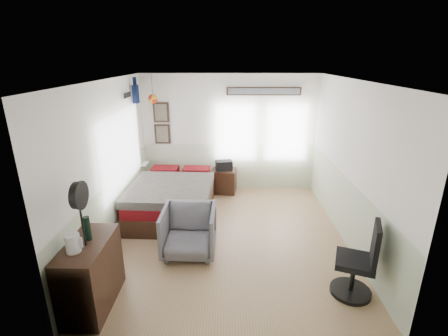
{
  "coord_description": "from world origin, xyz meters",
  "views": [
    {
      "loc": [
        -0.02,
        -5.09,
        3.03
      ],
      "look_at": [
        -0.1,
        0.4,
        1.15
      ],
      "focal_mm": 26.0,
      "sensor_mm": 36.0,
      "label": 1
    }
  ],
  "objects": [
    {
      "name": "dresser",
      "position": [
        -1.74,
        -1.7,
        0.45
      ],
      "size": [
        0.48,
        1.0,
        0.9
      ],
      "primitive_type": "cube",
      "color": "black",
      "rests_on": "ground_plane"
    },
    {
      "name": "room_shell",
      "position": [
        -0.08,
        0.19,
        1.61
      ],
      "size": [
        4.02,
        4.52,
        2.71
      ],
      "color": "silver",
      "rests_on": "ground_plane"
    },
    {
      "name": "stand_fan",
      "position": [
        -1.71,
        -1.75,
        1.54
      ],
      "size": [
        0.09,
        0.34,
        0.82
      ],
      "rotation": [
        0.0,
        0.0,
        -0.02
      ],
      "color": "black",
      "rests_on": "dresser"
    },
    {
      "name": "nightstand",
      "position": [
        -0.12,
        2.02,
        0.28
      ],
      "size": [
        0.61,
        0.52,
        0.55
      ],
      "primitive_type": "cube",
      "rotation": [
        0.0,
        0.0,
        -0.14
      ],
      "color": "black",
      "rests_on": "ground_plane"
    },
    {
      "name": "task_chair",
      "position": [
        1.7,
        -1.47,
        0.44
      ],
      "size": [
        0.61,
        0.61,
        1.08
      ],
      "rotation": [
        0.0,
        0.0,
        -0.35
      ],
      "color": "black",
      "rests_on": "ground_plane"
    },
    {
      "name": "wall_decor",
      "position": [
        -1.1,
        1.96,
        2.1
      ],
      "size": [
        3.55,
        1.32,
        1.44
      ],
      "color": "#301D14",
      "rests_on": "room_shell"
    },
    {
      "name": "bottle",
      "position": [
        -1.74,
        -1.61,
        1.05
      ],
      "size": [
        0.08,
        0.08,
        0.31
      ],
      "primitive_type": "cylinder",
      "color": "black",
      "rests_on": "dresser"
    },
    {
      "name": "bed",
      "position": [
        -1.13,
        0.91,
        0.34
      ],
      "size": [
        1.62,
        2.2,
        0.69
      ],
      "rotation": [
        0.0,
        0.0,
        -0.04
      ],
      "color": "black",
      "rests_on": "ground_plane"
    },
    {
      "name": "black_bag",
      "position": [
        -0.12,
        2.02,
        0.66
      ],
      "size": [
        0.41,
        0.31,
        0.22
      ],
      "primitive_type": "cube",
      "rotation": [
        0.0,
        0.0,
        0.19
      ],
      "color": "black",
      "rests_on": "nightstand"
    },
    {
      "name": "kettle",
      "position": [
        -1.8,
        -1.88,
        1.01
      ],
      "size": [
        0.19,
        0.17,
        0.22
      ],
      "rotation": [
        0.0,
        0.0,
        -0.09
      ],
      "color": "silver",
      "rests_on": "dresser"
    },
    {
      "name": "ground_plane",
      "position": [
        0.0,
        0.0,
        -0.01
      ],
      "size": [
        4.0,
        4.5,
        0.01
      ],
      "primitive_type": "cube",
      "color": "#99794D"
    },
    {
      "name": "armchair",
      "position": [
        -0.65,
        -0.51,
        0.39
      ],
      "size": [
        0.85,
        0.87,
        0.78
      ],
      "primitive_type": "imported",
      "rotation": [
        0.0,
        0.0,
        -0.02
      ],
      "color": "gray",
      "rests_on": "ground_plane"
    }
  ]
}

